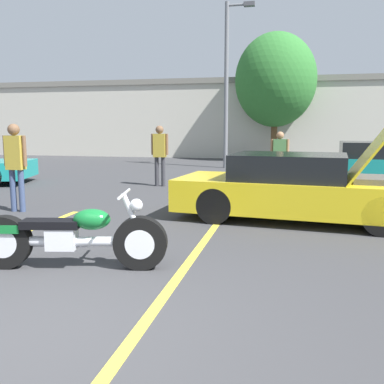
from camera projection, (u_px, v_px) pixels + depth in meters
ground_plane at (25, 339)px, 3.58m from camera, size 80.00×80.00×0.00m
parking_stripe_back at (187, 265)px, 5.49m from camera, size 0.12×5.71×0.01m
far_building at (252, 117)px, 25.09m from camera, size 32.00×4.20×4.40m
light_pole at (228, 78)px, 17.82m from camera, size 1.21×0.28×6.79m
tree_background at (276, 80)px, 21.76m from camera, size 4.11×4.11×6.47m
motorcycle at (71, 237)px, 5.30m from camera, size 2.35×0.78×0.97m
show_car_hood_open at (299, 188)px, 8.04m from camera, size 4.71×2.28×2.09m
parked_car_right_row at (375, 164)px, 13.10m from camera, size 4.11×2.17×1.30m
spectator_by_show_car at (160, 150)px, 12.60m from camera, size 0.52×0.23×1.79m
spectator_midground at (15, 159)px, 8.79m from camera, size 0.52×0.24×1.82m
spectator_far_lot at (280, 155)px, 12.16m from camera, size 0.52×0.21×1.62m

